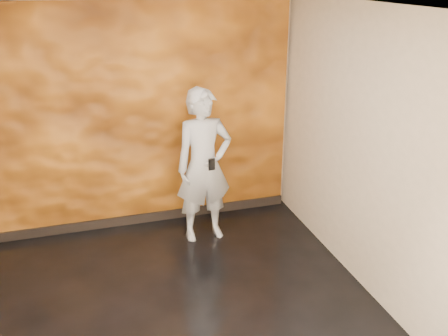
% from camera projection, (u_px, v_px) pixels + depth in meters
% --- Properties ---
extents(room, '(4.02, 4.02, 2.81)m').
position_uv_depth(room, '(164.00, 179.00, 4.26)').
color(room, black).
rests_on(room, ground).
extents(feature_wall, '(3.90, 0.06, 2.75)m').
position_uv_depth(feature_wall, '(134.00, 119.00, 6.00)').
color(feature_wall, orange).
rests_on(feature_wall, ground).
extents(baseboard, '(3.90, 0.04, 0.12)m').
position_uv_depth(baseboard, '(142.00, 218.00, 6.46)').
color(baseboard, black).
rests_on(baseboard, ground).
extents(man, '(0.70, 0.49, 1.85)m').
position_uv_depth(man, '(204.00, 166.00, 5.82)').
color(man, '#999EA8').
rests_on(man, ground).
extents(phone, '(0.07, 0.02, 0.14)m').
position_uv_depth(phone, '(212.00, 164.00, 5.55)').
color(phone, black).
rests_on(phone, man).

